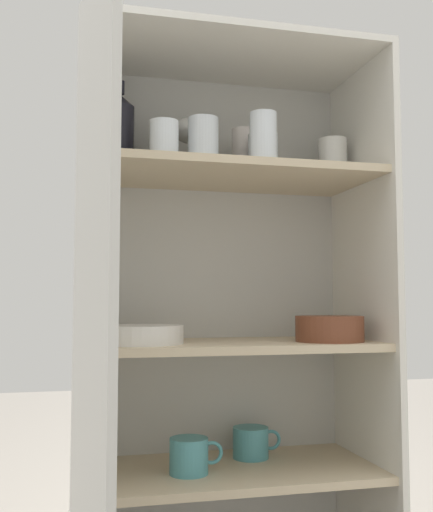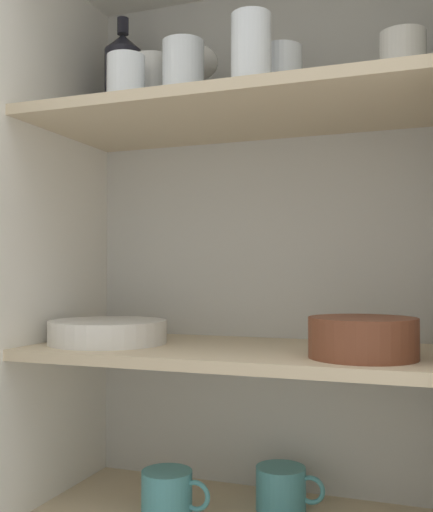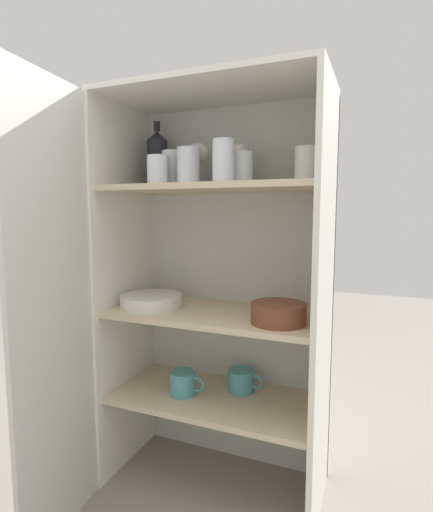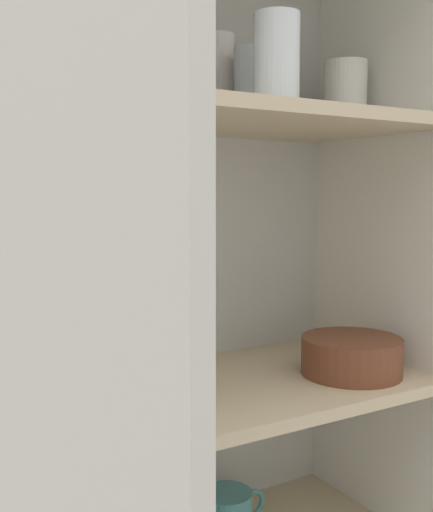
% 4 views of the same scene
% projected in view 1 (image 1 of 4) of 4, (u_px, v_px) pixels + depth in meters
% --- Properties ---
extents(cupboard_back_panel, '(0.77, 0.02, 1.40)m').
position_uv_depth(cupboard_back_panel, '(213.00, 320.00, 1.73)').
color(cupboard_back_panel, silver).
rests_on(cupboard_back_panel, ground_plane).
extents(cupboard_side_left, '(0.02, 0.39, 1.40)m').
position_uv_depth(cupboard_side_left, '(80.00, 324.00, 1.46)').
color(cupboard_side_left, white).
rests_on(cupboard_side_left, ground_plane).
extents(cupboard_side_right, '(0.02, 0.39, 1.40)m').
position_uv_depth(cupboard_side_right, '(364.00, 321.00, 1.63)').
color(cupboard_side_right, white).
rests_on(cupboard_side_right, ground_plane).
extents(cupboard_top_panel, '(0.77, 0.39, 0.02)m').
position_uv_depth(cupboard_top_panel, '(230.00, 56.00, 1.60)').
color(cupboard_top_panel, white).
rests_on(cupboard_top_panel, cupboard_side_left).
extents(shelf_board_lower, '(0.74, 0.36, 0.02)m').
position_uv_depth(shelf_board_lower, '(230.00, 471.00, 1.51)').
color(shelf_board_lower, beige).
extents(shelf_board_middle, '(0.74, 0.36, 0.02)m').
position_uv_depth(shelf_board_middle, '(230.00, 345.00, 1.54)').
color(shelf_board_middle, beige).
extents(shelf_board_upper, '(0.74, 0.36, 0.02)m').
position_uv_depth(shelf_board_upper, '(230.00, 176.00, 1.57)').
color(shelf_board_upper, beige).
extents(cupboard_door, '(0.07, 0.38, 1.40)m').
position_uv_depth(cupboard_door, '(92.00, 331.00, 1.08)').
color(cupboard_door, silver).
rests_on(cupboard_door, ground_plane).
extents(tumbler_glass_0, '(0.08, 0.08, 0.13)m').
position_uv_depth(tumbler_glass_0, '(203.00, 143.00, 1.52)').
color(tumbler_glass_0, white).
rests_on(tumbler_glass_0, shelf_board_upper).
extents(tumbler_glass_1, '(0.06, 0.06, 0.14)m').
position_uv_depth(tumbler_glass_1, '(243.00, 154.00, 1.68)').
color(tumbler_glass_1, silver).
rests_on(tumbler_glass_1, shelf_board_upper).
extents(tumbler_glass_2, '(0.08, 0.08, 0.13)m').
position_uv_depth(tumbler_glass_2, '(164.00, 146.00, 1.56)').
color(tumbler_glass_2, white).
rests_on(tumbler_glass_2, shelf_board_upper).
extents(tumbler_glass_3, '(0.08, 0.08, 0.11)m').
position_uv_depth(tumbler_glass_3, '(263.00, 154.00, 1.61)').
color(tumbler_glass_3, white).
rests_on(tumbler_glass_3, shelf_board_upper).
extents(tumbler_glass_4, '(0.07, 0.07, 0.10)m').
position_uv_depth(tumbler_glass_4, '(164.00, 142.00, 1.47)').
color(tumbler_glass_4, white).
rests_on(tumbler_glass_4, shelf_board_upper).
extents(tumbler_glass_5, '(0.08, 0.08, 0.12)m').
position_uv_depth(tumbler_glass_5, '(333.00, 160.00, 1.68)').
color(tumbler_glass_5, white).
rests_on(tumbler_glass_5, shelf_board_upper).
extents(tumbler_glass_6, '(0.07, 0.07, 0.14)m').
position_uv_depth(tumbler_glass_6, '(263.00, 140.00, 1.51)').
color(tumbler_glass_6, white).
rests_on(tumbler_glass_6, shelf_board_upper).
extents(wine_glass_0, '(0.09, 0.09, 0.16)m').
position_uv_depth(wine_glass_0, '(190.00, 132.00, 1.62)').
color(wine_glass_0, white).
rests_on(wine_glass_0, shelf_board_upper).
extents(wine_bottle, '(0.08, 0.08, 0.25)m').
position_uv_depth(wine_bottle, '(119.00, 133.00, 1.61)').
color(wine_bottle, black).
rests_on(wine_bottle, shelf_board_upper).
extents(plate_stack_white, '(0.23, 0.23, 0.04)m').
position_uv_depth(plate_stack_white, '(136.00, 335.00, 1.46)').
color(plate_stack_white, silver).
rests_on(plate_stack_white, shelf_board_middle).
extents(mixing_bowl_large, '(0.18, 0.18, 0.07)m').
position_uv_depth(mixing_bowl_large, '(330.00, 328.00, 1.54)').
color(mixing_bowl_large, brown).
rests_on(mixing_bowl_large, shelf_board_middle).
extents(coffee_mug_primary, '(0.13, 0.09, 0.09)m').
position_uv_depth(coffee_mug_primary, '(190.00, 456.00, 1.46)').
color(coffee_mug_primary, teal).
rests_on(coffee_mug_primary, shelf_board_lower).
extents(coffee_mug_extra_1, '(0.13, 0.10, 0.08)m').
position_uv_depth(coffee_mug_extra_1, '(251.00, 442.00, 1.61)').
color(coffee_mug_extra_1, teal).
rests_on(coffee_mug_extra_1, shelf_board_lower).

